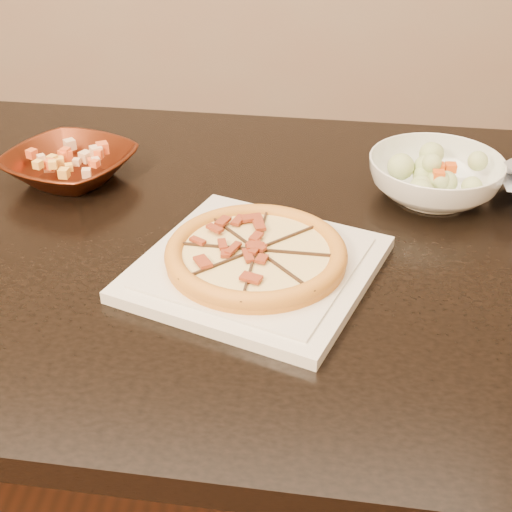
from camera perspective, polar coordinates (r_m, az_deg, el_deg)
The scene contains 8 objects.
floor at distance 1.70m, azimuth -8.70°, elevation -19.60°, with size 4.00×4.00×0.02m, color #341D11.
dining_table at distance 1.19m, azimuth -5.66°, elevation -1.48°, with size 1.59×1.09×0.75m.
plate at distance 1.02m, azimuth -0.00°, elevation -0.92°, with size 0.41×0.41×0.02m.
pizza at distance 1.01m, azimuth -0.00°, elevation 0.18°, with size 0.26×0.26×0.03m.
bronze_bowl at distance 1.32m, azimuth -14.64°, elevation 6.98°, with size 0.21×0.21×0.05m, color #5D2511.
mixed_dish at distance 1.30m, azimuth -14.95°, elevation 8.56°, with size 0.10×0.11×0.03m.
salad_bowl at distance 1.25m, azimuth 14.10°, elevation 6.07°, with size 0.23×0.23×0.07m, color white.
salad at distance 1.23m, azimuth 14.39°, elevation 8.27°, with size 0.11×0.11×0.04m.
Camera 1 is at (0.32, -1.00, 1.33)m, focal length 50.00 mm.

